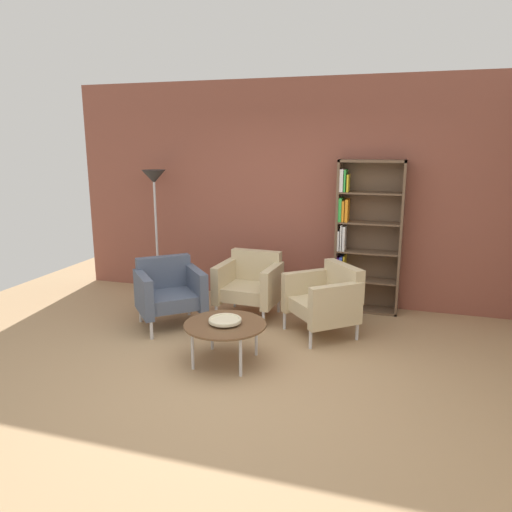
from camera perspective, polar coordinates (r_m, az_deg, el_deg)
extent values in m
plane|color=tan|center=(4.66, -2.12, -13.83)|extent=(8.32, 8.32, 0.00)
cube|color=brown|center=(6.56, 5.01, 7.29)|extent=(6.40, 0.12, 2.90)
cube|color=brown|center=(6.30, 9.43, 2.34)|extent=(0.03, 0.30, 1.90)
cube|color=brown|center=(6.25, 16.44, 1.88)|extent=(0.03, 0.30, 1.90)
cube|color=brown|center=(6.16, 13.37, 10.68)|extent=(0.80, 0.30, 0.03)
cube|color=brown|center=(6.50, 12.50, -6.00)|extent=(0.80, 0.30, 0.03)
cube|color=brown|center=(6.40, 13.02, 2.34)|extent=(0.80, 0.02, 1.90)
cube|color=brown|center=(6.39, 12.67, -2.75)|extent=(0.76, 0.28, 0.02)
cube|color=brown|center=(6.30, 12.83, 0.47)|extent=(0.76, 0.28, 0.02)
cube|color=brown|center=(6.23, 13.00, 3.77)|extent=(0.76, 0.28, 0.02)
cube|color=brown|center=(6.19, 13.18, 7.14)|extent=(0.76, 0.28, 0.02)
cube|color=yellow|center=(6.44, 9.38, -4.63)|extent=(0.03, 0.17, 0.25)
cube|color=yellow|center=(6.44, 9.74, -4.70)|extent=(0.03, 0.19, 0.23)
cube|color=orange|center=(6.44, 10.14, -4.70)|extent=(0.03, 0.20, 0.24)
cube|color=purple|center=(6.36, 9.50, -1.33)|extent=(0.02, 0.21, 0.27)
cube|color=blue|center=(6.34, 9.85, -1.29)|extent=(0.04, 0.19, 0.29)
cube|color=yellow|center=(6.36, 10.23, -1.21)|extent=(0.02, 0.25, 0.30)
cube|color=white|center=(6.26, 9.59, 1.81)|extent=(0.02, 0.18, 0.25)
cube|color=white|center=(6.25, 9.89, 2.13)|extent=(0.02, 0.18, 0.32)
cube|color=white|center=(6.25, 10.20, 2.04)|extent=(0.03, 0.19, 0.31)
cube|color=green|center=(6.21, 9.82, 5.36)|extent=(0.04, 0.22, 0.29)
cube|color=orange|center=(6.21, 10.15, 5.18)|extent=(0.03, 0.22, 0.26)
cube|color=orange|center=(6.21, 10.54, 5.25)|extent=(0.04, 0.22, 0.28)
cube|color=white|center=(6.18, 9.98, 8.65)|extent=(0.04, 0.22, 0.27)
cube|color=green|center=(6.17, 10.36, 8.60)|extent=(0.02, 0.22, 0.26)
cube|color=yellow|center=(6.15, 10.65, 8.31)|extent=(0.02, 0.17, 0.21)
cylinder|color=brown|center=(4.80, -3.60, -7.93)|extent=(0.80, 0.80, 0.02)
cylinder|color=silver|center=(4.76, -7.37, -10.81)|extent=(0.03, 0.03, 0.38)
cylinder|color=silver|center=(4.59, -1.80, -11.62)|extent=(0.03, 0.03, 0.38)
cylinder|color=silver|center=(5.16, -5.13, -8.78)|extent=(0.03, 0.03, 0.38)
cylinder|color=silver|center=(5.01, 0.03, -9.43)|extent=(0.03, 0.03, 0.38)
cylinder|color=beige|center=(4.79, -3.60, -7.70)|extent=(0.13, 0.13, 0.02)
cylinder|color=beige|center=(4.78, -3.61, -7.48)|extent=(0.32, 0.32, 0.02)
torus|color=beige|center=(4.78, -3.61, -7.34)|extent=(0.32, 0.32, 0.02)
cube|color=#4C566B|center=(5.82, -9.91, -5.01)|extent=(0.86, 0.86, 0.16)
cube|color=#4C566B|center=(5.99, -10.67, -1.81)|extent=(0.56, 0.52, 0.38)
cube|color=#4C566B|center=(5.70, -12.92, -4.37)|extent=(0.49, 0.53, 0.46)
cube|color=#4C566B|center=(5.84, -6.95, -3.69)|extent=(0.49, 0.53, 0.46)
cylinder|color=silver|center=(5.53, -12.03, -8.26)|extent=(0.04, 0.04, 0.24)
cylinder|color=silver|center=(5.68, -6.07, -7.47)|extent=(0.04, 0.04, 0.24)
cylinder|color=silver|center=(6.07, -13.24, -6.39)|extent=(0.04, 0.04, 0.24)
cylinder|color=silver|center=(6.20, -7.78, -5.73)|extent=(0.04, 0.04, 0.24)
cube|color=#C6B289|center=(5.53, 7.65, -5.88)|extent=(0.86, 0.86, 0.16)
cube|color=#C6B289|center=(5.59, 10.11, -2.86)|extent=(0.51, 0.56, 0.38)
cube|color=#C6B289|center=(5.74, 5.92, -3.96)|extent=(0.53, 0.48, 0.46)
cube|color=#C6B289|center=(5.24, 9.25, -5.76)|extent=(0.53, 0.48, 0.46)
cylinder|color=silver|center=(5.70, 3.33, -7.32)|extent=(0.04, 0.04, 0.24)
cylinder|color=silver|center=(5.21, 6.35, -9.40)|extent=(0.04, 0.04, 0.24)
cylinder|color=silver|center=(5.97, 8.33, -6.48)|extent=(0.04, 0.04, 0.24)
cylinder|color=silver|center=(5.51, 11.65, -8.34)|extent=(0.04, 0.04, 0.24)
cube|color=#C6B289|center=(6.04, -0.84, -4.13)|extent=(0.67, 0.61, 0.16)
cube|color=#C6B289|center=(6.21, 0.04, -1.05)|extent=(0.65, 0.15, 0.38)
cube|color=#C6B289|center=(6.10, -3.63, -2.89)|extent=(0.13, 0.62, 0.46)
cube|color=#C6B289|center=(5.89, 1.91, -3.47)|extent=(0.13, 0.62, 0.46)
cylinder|color=silver|center=(5.94, -4.64, -6.49)|extent=(0.04, 0.04, 0.24)
cylinder|color=silver|center=(5.73, 0.86, -7.21)|extent=(0.04, 0.04, 0.24)
cylinder|color=silver|center=(6.44, -2.47, -4.88)|extent=(0.04, 0.04, 0.24)
cylinder|color=silver|center=(6.25, 2.64, -5.47)|extent=(0.04, 0.04, 0.24)
cylinder|color=silver|center=(7.16, -11.17, -4.18)|extent=(0.28, 0.28, 0.02)
cylinder|color=silver|center=(6.96, -11.47, 2.42)|extent=(0.03, 0.03, 1.65)
cone|color=#2D2D2D|center=(6.86, -11.77, 9.00)|extent=(0.32, 0.32, 0.18)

